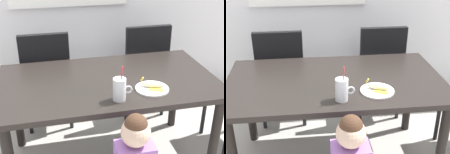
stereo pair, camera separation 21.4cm
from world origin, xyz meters
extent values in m
cube|color=black|center=(0.00, 0.00, 0.73)|extent=(1.59, 0.89, 0.04)
cylinder|color=black|center=(0.71, -0.37, 0.35)|extent=(0.07, 0.07, 0.71)
cylinder|color=black|center=(-0.71, 0.37, 0.35)|extent=(0.07, 0.07, 0.71)
cylinder|color=black|center=(0.71, 0.37, 0.35)|extent=(0.07, 0.07, 0.71)
cube|color=black|center=(-0.44, 0.72, 0.45)|extent=(0.44, 0.44, 0.06)
cube|color=black|center=(-0.44, 0.52, 0.72)|extent=(0.42, 0.05, 0.48)
cylinder|color=black|center=(-0.25, 0.91, 0.21)|extent=(0.04, 0.04, 0.42)
cylinder|color=black|center=(-0.63, 0.91, 0.21)|extent=(0.04, 0.04, 0.42)
cylinder|color=black|center=(-0.25, 0.53, 0.21)|extent=(0.04, 0.04, 0.42)
cylinder|color=black|center=(-0.63, 0.53, 0.21)|extent=(0.04, 0.04, 0.42)
cube|color=black|center=(0.49, 0.74, 0.45)|extent=(0.44, 0.44, 0.06)
cube|color=black|center=(0.49, 0.54, 0.72)|extent=(0.42, 0.05, 0.48)
cylinder|color=black|center=(0.68, 0.93, 0.21)|extent=(0.04, 0.04, 0.42)
cylinder|color=black|center=(0.30, 0.93, 0.21)|extent=(0.04, 0.04, 0.42)
cylinder|color=black|center=(0.68, 0.55, 0.21)|extent=(0.04, 0.04, 0.42)
cylinder|color=black|center=(0.30, 0.55, 0.21)|extent=(0.04, 0.04, 0.42)
cylinder|color=black|center=(0.93, 0.17, 0.21)|extent=(0.04, 0.04, 0.42)
sphere|color=beige|center=(0.02, -0.64, 0.72)|extent=(0.17, 0.17, 0.17)
sphere|color=#472D1E|center=(0.02, -0.64, 0.77)|extent=(0.13, 0.13, 0.13)
cylinder|color=silver|center=(0.01, -0.31, 0.82)|extent=(0.08, 0.08, 0.15)
cylinder|color=beige|center=(0.01, -0.31, 0.79)|extent=(0.07, 0.07, 0.08)
torus|color=silver|center=(0.07, -0.31, 0.81)|extent=(0.06, 0.01, 0.06)
cylinder|color=#E5333F|center=(0.02, -0.31, 0.89)|extent=(0.01, 0.07, 0.21)
cylinder|color=white|center=(0.26, -0.22, 0.75)|extent=(0.23, 0.23, 0.01)
ellipsoid|color=#F4EAC6|center=(0.27, -0.21, 0.78)|extent=(0.17, 0.12, 0.04)
cube|color=yellow|center=(0.28, -0.26, 0.76)|extent=(0.09, 0.07, 0.01)
cube|color=yellow|center=(0.30, -0.19, 0.76)|extent=(0.09, 0.07, 0.01)
cylinder|color=yellow|center=(0.20, -0.18, 0.81)|extent=(0.03, 0.02, 0.03)
camera|label=1|loc=(-0.42, -1.97, 1.74)|focal=49.24mm
camera|label=2|loc=(-0.21, -2.01, 1.74)|focal=49.24mm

